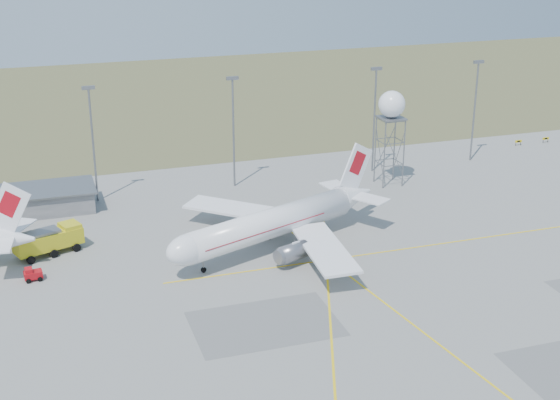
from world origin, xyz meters
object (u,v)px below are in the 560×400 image
object	(u,v)px
radar_tower	(390,133)
fire_truck	(50,241)
airliner_main	(274,223)
baggage_tug	(33,275)

from	to	relation	value
radar_tower	fire_truck	world-z (taller)	radar_tower
airliner_main	radar_tower	xyz separation A→B (m)	(29.39, 21.46, 5.81)
radar_tower	fire_truck	distance (m)	63.34
fire_truck	airliner_main	bearing A→B (deg)	-35.70
airliner_main	baggage_tug	distance (m)	35.19
fire_truck	baggage_tug	world-z (taller)	fire_truck
airliner_main	fire_truck	size ratio (longest dim) A/B	3.62
radar_tower	fire_truck	xyz separation A→B (m)	(-61.54, -12.66, -8.01)
radar_tower	baggage_tug	world-z (taller)	radar_tower
airliner_main	fire_truck	distance (m)	33.40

